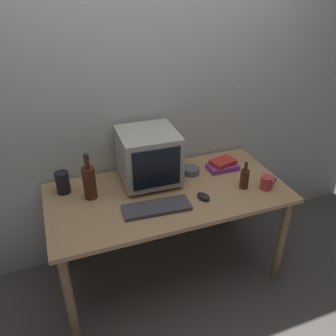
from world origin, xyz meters
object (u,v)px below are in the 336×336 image
object	(u,v)px
bottle_tall	(89,181)
computer_mouse	(203,196)
metal_canister	(63,183)
book_stack	(223,165)
crt_monitor	(148,156)
mug	(267,183)
cd_spindle	(191,171)
bottle_short	(244,178)
keyboard	(157,208)

from	to	relation	value
bottle_tall	computer_mouse	bearing A→B (deg)	-21.72
metal_canister	book_stack	bearing A→B (deg)	-4.52
crt_monitor	mug	size ratio (longest dim) A/B	3.32
cd_spindle	bottle_short	bearing A→B (deg)	-48.94
keyboard	bottle_tall	world-z (taller)	bottle_tall
cd_spindle	metal_canister	distance (m)	0.89
crt_monitor	cd_spindle	bearing A→B (deg)	-1.84
mug	metal_canister	size ratio (longest dim) A/B	0.80
keyboard	mug	bearing A→B (deg)	1.54
keyboard	bottle_tall	size ratio (longest dim) A/B	1.30
bottle_short	cd_spindle	bearing A→B (deg)	131.06
metal_canister	cd_spindle	bearing A→B (deg)	-4.41
bottle_tall	metal_canister	xyz separation A→B (m)	(-0.16, 0.12, -0.05)
crt_monitor	computer_mouse	bearing A→B (deg)	-51.87
computer_mouse	metal_canister	distance (m)	0.92
mug	bottle_tall	bearing A→B (deg)	164.81
crt_monitor	bottle_short	world-z (taller)	crt_monitor
keyboard	metal_canister	distance (m)	0.65
bottle_short	cd_spindle	world-z (taller)	bottle_short
mug	bottle_short	bearing A→B (deg)	155.58
mug	computer_mouse	bearing A→B (deg)	175.39
book_stack	bottle_short	bearing A→B (deg)	-87.18
keyboard	mug	world-z (taller)	mug
mug	metal_canister	distance (m)	1.35
bottle_short	crt_monitor	bearing A→B (deg)	151.88
crt_monitor	keyboard	xyz separation A→B (m)	(-0.06, -0.33, -0.18)
crt_monitor	bottle_short	xyz separation A→B (m)	(0.57, -0.31, -0.12)
crt_monitor	book_stack	world-z (taller)	crt_monitor
bottle_short	cd_spindle	xyz separation A→B (m)	(-0.26, 0.30, -0.05)
metal_canister	bottle_tall	bearing A→B (deg)	-37.45
crt_monitor	bottle_tall	world-z (taller)	crt_monitor
crt_monitor	book_stack	xyz separation A→B (m)	(0.56, -0.03, -0.16)
bottle_tall	cd_spindle	distance (m)	0.74
bottle_tall	book_stack	world-z (taller)	bottle_tall
book_stack	metal_canister	bearing A→B (deg)	175.48
computer_mouse	book_stack	xyz separation A→B (m)	(0.30, 0.30, 0.01)
keyboard	book_stack	bearing A→B (deg)	30.20
mug	cd_spindle	bearing A→B (deg)	137.75
crt_monitor	metal_canister	distance (m)	0.59
computer_mouse	book_stack	bearing A→B (deg)	25.12
computer_mouse	book_stack	size ratio (longest dim) A/B	0.46
crt_monitor	bottle_tall	bearing A→B (deg)	-171.37
keyboard	book_stack	size ratio (longest dim) A/B	1.91
book_stack	mug	world-z (taller)	mug
bottle_short	mug	bearing A→B (deg)	-24.42
computer_mouse	keyboard	bearing A→B (deg)	160.37
computer_mouse	metal_canister	world-z (taller)	metal_canister
computer_mouse	metal_canister	bearing A→B (deg)	134.87
keyboard	cd_spindle	distance (m)	0.49
book_stack	computer_mouse	bearing A→B (deg)	-134.84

